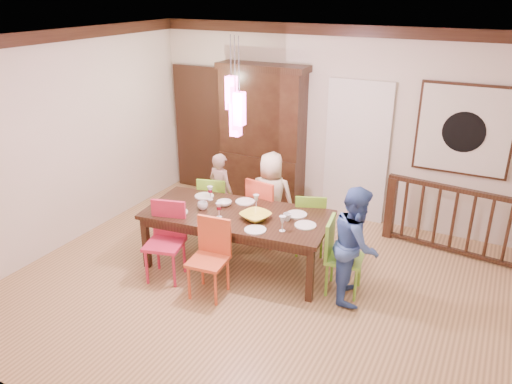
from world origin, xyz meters
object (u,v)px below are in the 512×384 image
at_px(chair_end_right, 345,252).
at_px(china_hutch, 262,137).
at_px(person_far_mid, 271,198).
at_px(chair_far_left, 215,200).
at_px(balustrade, 462,221).
at_px(dining_table, 237,218).
at_px(person_far_left, 221,191).
at_px(person_end_right, 356,244).

xyz_separation_m(chair_end_right, china_hutch, (-2.03, 1.91, 0.63)).
bearing_deg(person_far_mid, chair_far_left, -3.55).
bearing_deg(chair_far_left, balustrade, -179.93).
relative_size(dining_table, china_hutch, 1.06).
height_order(person_far_left, person_end_right, person_end_right).
relative_size(chair_far_left, balustrade, 0.43).
bearing_deg(dining_table, person_far_mid, 77.56).
bearing_deg(person_end_right, person_far_left, 53.75).
xyz_separation_m(balustrade, person_far_mid, (-2.45, -0.79, 0.16)).
bearing_deg(china_hutch, balustrade, -6.27).
height_order(person_far_mid, person_end_right, person_end_right).
relative_size(chair_far_left, chair_end_right, 0.98).
xyz_separation_m(china_hutch, balustrade, (3.15, -0.35, -0.66)).
xyz_separation_m(china_hutch, person_far_mid, (0.70, -1.14, -0.50)).
relative_size(china_hutch, person_end_right, 1.67).
distance_m(chair_end_right, china_hutch, 2.86).
relative_size(balustrade, person_far_mid, 1.58).
height_order(dining_table, person_far_left, person_far_left).
bearing_deg(balustrade, dining_table, -141.42).
distance_m(chair_far_left, balustrade, 3.41).
bearing_deg(dining_table, china_hutch, 101.18).
height_order(balustrade, person_far_mid, person_far_mid).
bearing_deg(person_far_left, person_far_mid, -172.25).
bearing_deg(chair_far_left, person_far_left, -98.44).
distance_m(chair_end_right, person_far_left, 2.34).
bearing_deg(person_far_left, chair_far_left, 109.92).
distance_m(chair_far_left, person_end_right, 2.39).
xyz_separation_m(chair_end_right, person_far_mid, (-1.33, 0.77, 0.13)).
height_order(chair_end_right, person_far_mid, person_far_mid).
height_order(china_hutch, balustrade, china_hutch).
distance_m(dining_table, chair_end_right, 1.42).
height_order(chair_end_right, balustrade, balustrade).
height_order(china_hutch, person_end_right, china_hutch).
relative_size(balustrade, person_far_left, 1.80).
distance_m(dining_table, person_end_right, 1.54).
xyz_separation_m(dining_table, person_end_right, (1.54, -0.00, 0.01)).
height_order(china_hutch, person_far_mid, china_hutch).
xyz_separation_m(chair_end_right, person_end_right, (0.13, -0.04, 0.16)).
xyz_separation_m(person_far_left, person_far_mid, (0.86, -0.07, 0.08)).
bearing_deg(chair_end_right, china_hutch, 38.88).
bearing_deg(china_hutch, dining_table, -72.43).
xyz_separation_m(china_hutch, person_end_right, (2.16, -1.95, -0.47)).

